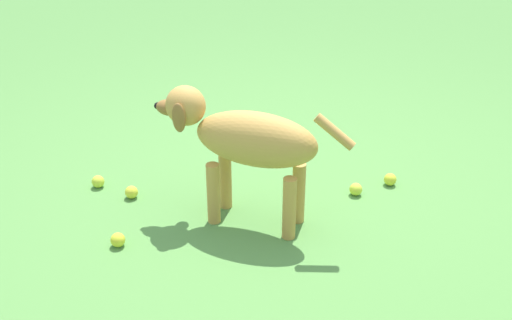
{
  "coord_description": "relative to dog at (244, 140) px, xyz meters",
  "views": [
    {
      "loc": [
        2.54,
        -0.96,
        1.63
      ],
      "look_at": [
        0.21,
        -0.2,
        0.33
      ],
      "focal_mm": 42.6,
      "sensor_mm": 36.0,
      "label": 1
    }
  ],
  "objects": [
    {
      "name": "tennis_ball_2",
      "position": [
        -0.07,
        0.83,
        -0.39
      ],
      "size": [
        0.07,
        0.07,
        0.07
      ],
      "primitive_type": "sphere",
      "color": "#CFD734",
      "rests_on": "ground"
    },
    {
      "name": "tennis_ball_3",
      "position": [
        0.03,
        -0.61,
        -0.39
      ],
      "size": [
        0.07,
        0.07,
        0.07
      ],
      "primitive_type": "sphere",
      "color": "yellow",
      "rests_on": "ground"
    },
    {
      "name": "tennis_ball_4",
      "position": [
        -0.53,
        -0.65,
        -0.39
      ],
      "size": [
        0.07,
        0.07,
        0.07
      ],
      "primitive_type": "sphere",
      "color": "#CADC3A",
      "rests_on": "ground"
    },
    {
      "name": "tennis_ball_1",
      "position": [
        -0.04,
        0.61,
        -0.39
      ],
      "size": [
        0.07,
        0.07,
        0.07
      ],
      "primitive_type": "sphere",
      "color": "#CCE03D",
      "rests_on": "ground"
    },
    {
      "name": "tennis_ball_0",
      "position": [
        -0.37,
        -0.49,
        -0.39
      ],
      "size": [
        0.07,
        0.07,
        0.07
      ],
      "primitive_type": "sphere",
      "color": "yellow",
      "rests_on": "ground"
    },
    {
      "name": "dog",
      "position": [
        0.0,
        0.0,
        0.0
      ],
      "size": [
        0.64,
        0.78,
        0.64
      ],
      "rotation": [
        0.0,
        0.0,
        4.04
      ],
      "color": "#C69347",
      "rests_on": "ground"
    },
    {
      "name": "ground",
      "position": [
        -0.18,
        0.25,
        -0.43
      ],
      "size": [
        14.0,
        14.0,
        0.0
      ],
      "primitive_type": "plane",
      "color": "#548C42"
    }
  ]
}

